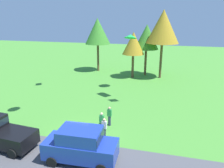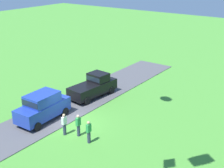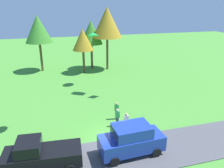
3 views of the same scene
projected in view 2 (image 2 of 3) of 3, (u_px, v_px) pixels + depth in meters
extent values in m
plane|color=#478E33|center=(74.00, 123.00, 24.96)|extent=(120.00, 120.00, 0.00)
cube|color=#4C4C51|center=(53.00, 115.00, 26.26)|extent=(36.00, 4.40, 0.06)
cube|color=black|center=(93.00, 88.00, 29.55)|extent=(5.13, 2.29, 1.00)
cube|color=black|center=(98.00, 77.00, 29.80)|extent=(1.63, 1.87, 0.80)
cube|color=#19232D|center=(98.00, 77.00, 29.80)|extent=(1.66, 1.84, 0.44)
cylinder|color=black|center=(98.00, 86.00, 31.48)|extent=(0.70, 0.29, 0.68)
cylinder|color=black|center=(112.00, 90.00, 30.39)|extent=(0.70, 0.29, 0.68)
cylinder|color=black|center=(73.00, 96.00, 29.07)|extent=(0.70, 0.29, 0.68)
cylinder|color=black|center=(87.00, 101.00, 27.98)|extent=(0.70, 0.29, 0.68)
cube|color=#1E389E|center=(43.00, 110.00, 25.05)|extent=(4.67, 2.09, 1.10)
cube|color=#1E389E|center=(42.00, 99.00, 24.70)|extent=(2.67, 1.86, 0.84)
cube|color=#19232D|center=(42.00, 99.00, 24.70)|extent=(2.72, 1.83, 0.46)
cylinder|color=black|center=(49.00, 106.00, 26.93)|extent=(0.69, 0.27, 0.68)
cylinder|color=black|center=(65.00, 111.00, 25.99)|extent=(0.69, 0.27, 0.68)
cylinder|color=black|center=(21.00, 120.00, 24.50)|extent=(0.69, 0.27, 0.68)
cylinder|color=black|center=(37.00, 127.00, 23.57)|extent=(0.69, 0.27, 0.68)
cylinder|color=#2D334C|center=(65.00, 129.00, 23.09)|extent=(0.24, 0.24, 0.88)
cube|color=white|center=(64.00, 120.00, 22.83)|extent=(0.36, 0.22, 0.60)
sphere|color=tan|center=(64.00, 115.00, 22.68)|extent=(0.22, 0.22, 0.22)
cylinder|color=#2D334C|center=(89.00, 137.00, 22.03)|extent=(0.24, 0.24, 0.88)
cube|color=#2D8E47|center=(89.00, 128.00, 21.77)|extent=(0.36, 0.22, 0.60)
sphere|color=tan|center=(88.00, 123.00, 21.62)|extent=(0.22, 0.22, 0.22)
cylinder|color=#2D334C|center=(79.00, 130.00, 22.94)|extent=(0.24, 0.24, 0.88)
cube|color=#2D8E47|center=(78.00, 121.00, 22.68)|extent=(0.36, 0.22, 0.60)
sphere|color=beige|center=(78.00, 116.00, 22.53)|extent=(0.22, 0.22, 0.22)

